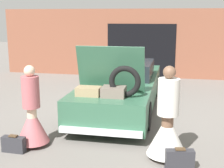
{
  "coord_description": "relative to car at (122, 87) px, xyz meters",
  "views": [
    {
      "loc": [
        1.37,
        -8.19,
        2.5
      ],
      "look_at": [
        0.0,
        -1.4,
        0.99
      ],
      "focal_mm": 50.0,
      "sensor_mm": 36.0,
      "label": 1
    }
  ],
  "objects": [
    {
      "name": "person_right",
      "position": [
        1.3,
        -2.89,
        -0.0
      ],
      "size": [
        0.72,
        0.72,
        1.68
      ],
      "rotation": [
        0.0,
        0.0,
        1.73
      ],
      "color": "brown",
      "rests_on": "ground_plane"
    },
    {
      "name": "person_left",
      "position": [
        -1.3,
        -2.83,
        -0.03
      ],
      "size": [
        0.64,
        0.64,
        1.6
      ],
      "rotation": [
        0.0,
        0.0,
        -1.71
      ],
      "color": "beige",
      "rests_on": "ground_plane"
    },
    {
      "name": "garage_wall_back",
      "position": [
        -0.0,
        4.71,
        0.8
      ],
      "size": [
        12.0,
        0.14,
        2.8
      ],
      "color": "brown",
      "rests_on": "ground_plane"
    },
    {
      "name": "suitcase_beside_left_person",
      "position": [
        -1.52,
        -3.2,
        -0.44
      ],
      "size": [
        0.45,
        0.17,
        0.33
      ],
      "color": "#2D2D33",
      "rests_on": "ground_plane"
    },
    {
      "name": "ground_plane",
      "position": [
        -0.0,
        0.01,
        -0.59
      ],
      "size": [
        40.0,
        40.0,
        0.0
      ],
      "primitive_type": "plane",
      "color": "slate"
    },
    {
      "name": "car",
      "position": [
        0.0,
        0.0,
        0.0
      ],
      "size": [
        1.81,
        5.17,
        1.87
      ],
      "color": "#336047",
      "rests_on": "ground_plane"
    },
    {
      "name": "suitcase_beside_right_person",
      "position": [
        1.53,
        -3.31,
        -0.41
      ],
      "size": [
        0.49,
        0.24,
        0.39
      ],
      "color": "#2D2D33",
      "rests_on": "ground_plane"
    }
  ]
}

